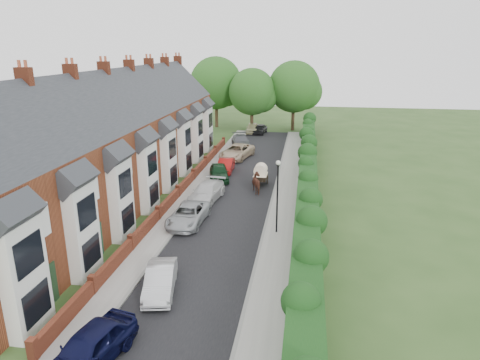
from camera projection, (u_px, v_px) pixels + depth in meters
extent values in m
plane|color=#2D4C1E|center=(215.00, 257.00, 25.96)|extent=(140.00, 140.00, 0.00)
cube|color=black|center=(237.00, 196.00, 36.40)|extent=(6.00, 58.00, 0.02)
cube|color=gray|center=(285.00, 198.00, 35.78)|extent=(2.20, 58.00, 0.12)
cube|color=gray|center=(193.00, 194.00, 36.96)|extent=(1.70, 58.00, 0.12)
cube|color=gray|center=(272.00, 198.00, 35.93)|extent=(0.18, 58.00, 0.13)
cube|color=gray|center=(202.00, 194.00, 36.84)|extent=(0.18, 58.00, 0.13)
cube|color=#123A13|center=(307.00, 186.00, 35.15)|extent=(1.50, 58.00, 2.50)
cube|color=brown|center=(112.00, 158.00, 36.05)|extent=(8.00, 40.00, 6.50)
cube|color=#27292E|center=(109.00, 119.00, 35.07)|extent=(8.00, 40.20, 8.00)
cube|color=white|center=(25.00, 279.00, 18.54)|extent=(0.70, 2.40, 5.20)
cube|color=black|center=(37.00, 303.00, 18.84)|extent=(0.06, 1.80, 1.60)
cube|color=black|center=(29.00, 254.00, 18.12)|extent=(0.06, 1.80, 1.60)
cube|color=#27292E|center=(11.00, 214.00, 17.66)|extent=(1.70, 2.60, 1.70)
cube|color=#3F2D2D|center=(51.00, 284.00, 21.02)|extent=(0.08, 0.90, 2.10)
cube|color=white|center=(41.00, 222.00, 19.93)|extent=(0.12, 1.20, 1.60)
cube|color=white|center=(83.00, 232.00, 23.25)|extent=(0.70, 2.40, 5.20)
cube|color=black|center=(92.00, 252.00, 23.55)|extent=(0.06, 1.80, 1.60)
cube|color=black|center=(87.00, 211.00, 22.83)|extent=(0.06, 1.80, 1.60)
cube|color=#27292E|center=(74.00, 179.00, 22.37)|extent=(1.70, 2.60, 1.70)
cube|color=#3F2D2D|center=(99.00, 241.00, 25.74)|extent=(0.08, 0.90, 2.10)
cube|color=white|center=(92.00, 188.00, 24.64)|extent=(0.12, 1.20, 1.60)
cube|color=white|center=(121.00, 200.00, 27.96)|extent=(0.70, 2.40, 5.20)
cube|color=black|center=(128.00, 218.00, 28.27)|extent=(0.06, 1.80, 1.60)
cube|color=black|center=(125.00, 183.00, 27.55)|extent=(0.06, 1.80, 1.60)
cube|color=#27292E|center=(115.00, 156.00, 27.09)|extent=(1.70, 2.60, 1.70)
cube|color=#3F2D2D|center=(131.00, 210.00, 30.45)|extent=(0.08, 0.90, 2.10)
cube|color=white|center=(127.00, 166.00, 29.35)|extent=(0.12, 1.20, 1.60)
cube|color=white|center=(149.00, 178.00, 32.67)|extent=(0.70, 2.40, 5.20)
cube|color=black|center=(154.00, 193.00, 32.98)|extent=(0.06, 1.80, 1.60)
cube|color=black|center=(152.00, 163.00, 32.26)|extent=(0.06, 1.80, 1.60)
cube|color=#27292E|center=(144.00, 140.00, 31.80)|extent=(1.70, 2.60, 1.70)
cube|color=#3F2D2D|center=(155.00, 188.00, 35.16)|extent=(0.08, 0.90, 2.10)
cube|color=white|center=(153.00, 149.00, 34.07)|extent=(0.12, 1.20, 1.60)
cube|color=white|center=(169.00, 161.00, 37.39)|extent=(0.70, 2.40, 5.20)
cube|color=black|center=(174.00, 175.00, 37.69)|extent=(0.06, 1.80, 1.60)
cube|color=black|center=(173.00, 148.00, 36.97)|extent=(0.06, 1.80, 1.60)
cube|color=#27292E|center=(166.00, 127.00, 36.51)|extent=(1.70, 2.60, 1.70)
cube|color=#3F2D2D|center=(174.00, 172.00, 39.88)|extent=(0.08, 0.90, 2.10)
cube|color=white|center=(172.00, 137.00, 38.78)|extent=(0.12, 1.20, 1.60)
cube|color=white|center=(185.00, 149.00, 42.10)|extent=(0.70, 2.40, 5.20)
cube|color=black|center=(189.00, 160.00, 42.40)|extent=(0.06, 1.80, 1.60)
cube|color=black|center=(188.00, 137.00, 41.69)|extent=(0.06, 1.80, 1.60)
cube|color=#27292E|center=(182.00, 118.00, 41.22)|extent=(1.70, 2.60, 1.70)
cube|color=#3F2D2D|center=(188.00, 158.00, 44.59)|extent=(0.08, 0.90, 2.10)
cube|color=white|center=(187.00, 127.00, 43.49)|extent=(0.12, 1.20, 1.60)
cube|color=white|center=(198.00, 138.00, 46.81)|extent=(0.70, 2.40, 5.20)
cube|color=black|center=(201.00, 149.00, 47.12)|extent=(0.06, 1.80, 1.60)
cube|color=black|center=(201.00, 127.00, 46.40)|extent=(0.06, 1.80, 1.60)
cube|color=#27292E|center=(195.00, 111.00, 45.94)|extent=(1.70, 2.60, 1.70)
cube|color=#3F2D2D|center=(200.00, 148.00, 49.30)|extent=(0.08, 0.90, 2.10)
cube|color=white|center=(199.00, 119.00, 48.20)|extent=(0.12, 1.20, 1.60)
cube|color=white|center=(208.00, 130.00, 51.53)|extent=(0.70, 2.40, 5.20)
cube|color=black|center=(211.00, 140.00, 51.83)|extent=(0.06, 1.80, 1.60)
cube|color=black|center=(211.00, 120.00, 51.11)|extent=(0.06, 1.80, 1.60)
cube|color=#27292E|center=(206.00, 105.00, 50.65)|extent=(1.70, 2.60, 1.70)
cube|color=#3F2D2D|center=(210.00, 139.00, 54.01)|extent=(0.08, 0.90, 2.10)
cube|color=white|center=(209.00, 112.00, 52.92)|extent=(0.12, 1.20, 1.60)
cube|color=brown|center=(25.00, 82.00, 24.51)|extent=(0.90, 0.50, 1.60)
cylinder|color=#9F4A2F|center=(19.00, 64.00, 24.26)|extent=(0.20, 0.20, 0.50)
cylinder|color=#9F4A2F|center=(26.00, 64.00, 24.20)|extent=(0.20, 0.20, 0.50)
cube|color=brown|center=(71.00, 76.00, 29.22)|extent=(0.90, 0.50, 1.60)
cylinder|color=#9F4A2F|center=(66.00, 61.00, 28.97)|extent=(0.20, 0.20, 0.50)
cylinder|color=#9F4A2F|center=(72.00, 61.00, 28.91)|extent=(0.20, 0.20, 0.50)
cube|color=brown|center=(104.00, 72.00, 33.94)|extent=(0.90, 0.50, 1.60)
cylinder|color=#9F4A2F|center=(101.00, 59.00, 33.68)|extent=(0.20, 0.20, 0.50)
cylinder|color=#9F4A2F|center=(105.00, 59.00, 33.62)|extent=(0.20, 0.20, 0.50)
cube|color=brown|center=(129.00, 69.00, 38.65)|extent=(0.90, 0.50, 1.60)
cylinder|color=#9F4A2F|center=(126.00, 58.00, 38.40)|extent=(0.20, 0.20, 0.50)
cylinder|color=#9F4A2F|center=(131.00, 58.00, 38.34)|extent=(0.20, 0.20, 0.50)
cube|color=brown|center=(149.00, 66.00, 43.36)|extent=(0.90, 0.50, 1.60)
cylinder|color=#9F4A2F|center=(146.00, 56.00, 43.11)|extent=(0.20, 0.20, 0.50)
cylinder|color=#9F4A2F|center=(150.00, 56.00, 43.05)|extent=(0.20, 0.20, 0.50)
cube|color=brown|center=(165.00, 64.00, 48.08)|extent=(0.90, 0.50, 1.60)
cylinder|color=#9F4A2F|center=(163.00, 55.00, 47.82)|extent=(0.20, 0.20, 0.50)
cylinder|color=#9F4A2F|center=(166.00, 55.00, 47.76)|extent=(0.20, 0.20, 0.50)
cube|color=brown|center=(178.00, 63.00, 52.79)|extent=(0.90, 0.50, 1.60)
cylinder|color=#9F4A2F|center=(176.00, 55.00, 52.53)|extent=(0.20, 0.20, 0.50)
cylinder|color=#9F4A2F|center=(179.00, 55.00, 52.47)|extent=(0.20, 0.20, 0.50)
cube|color=brown|center=(67.00, 316.00, 19.55)|extent=(0.30, 4.70, 0.90)
cube|color=brown|center=(114.00, 263.00, 24.26)|extent=(0.30, 4.70, 0.90)
cube|color=brown|center=(146.00, 228.00, 28.98)|extent=(0.30, 4.70, 0.90)
cube|color=brown|center=(169.00, 203.00, 33.69)|extent=(0.30, 4.70, 0.90)
cube|color=brown|center=(186.00, 183.00, 38.40)|extent=(0.30, 4.70, 0.90)
cube|color=brown|center=(200.00, 168.00, 43.12)|extent=(0.30, 4.70, 0.90)
cube|color=brown|center=(211.00, 156.00, 47.83)|extent=(0.30, 4.70, 0.90)
cube|color=brown|center=(220.00, 146.00, 52.54)|extent=(0.30, 4.70, 0.90)
cube|color=brown|center=(33.00, 351.00, 17.17)|extent=(0.35, 0.35, 1.10)
cube|color=brown|center=(93.00, 285.00, 21.88)|extent=(0.35, 0.35, 1.10)
cube|color=brown|center=(131.00, 243.00, 26.59)|extent=(0.35, 0.35, 1.10)
cube|color=brown|center=(158.00, 213.00, 31.30)|extent=(0.35, 0.35, 1.10)
cube|color=brown|center=(178.00, 191.00, 36.02)|extent=(0.35, 0.35, 1.10)
cube|color=brown|center=(193.00, 174.00, 40.73)|extent=(0.35, 0.35, 1.10)
cube|color=brown|center=(206.00, 161.00, 45.44)|extent=(0.35, 0.35, 1.10)
cube|color=brown|center=(215.00, 150.00, 50.16)|extent=(0.35, 0.35, 1.10)
cube|color=brown|center=(224.00, 141.00, 54.87)|extent=(0.35, 0.35, 1.10)
cylinder|color=black|center=(277.00, 200.00, 28.51)|extent=(0.12, 0.12, 4.80)
cylinder|color=black|center=(278.00, 165.00, 27.78)|extent=(0.20, 0.20, 0.10)
sphere|color=silver|center=(278.00, 163.00, 27.73)|extent=(0.32, 0.32, 0.32)
cylinder|color=#332316|center=(252.00, 116.00, 63.40)|extent=(0.50, 0.50, 4.75)
sphere|color=#27501A|center=(252.00, 92.00, 62.35)|extent=(6.80, 6.80, 6.80)
sphere|color=#27501A|center=(261.00, 96.00, 62.63)|extent=(4.76, 4.76, 4.76)
cylinder|color=#332316|center=(293.00, 113.00, 64.32)|extent=(0.50, 0.50, 5.25)
sphere|color=#27501A|center=(294.00, 87.00, 63.16)|extent=(7.60, 7.60, 7.60)
sphere|color=#27501A|center=(304.00, 92.00, 63.43)|extent=(5.32, 5.32, 5.32)
cylinder|color=#332316|center=(216.00, 109.00, 67.00)|extent=(0.50, 0.50, 5.50)
sphere|color=#27501A|center=(216.00, 83.00, 65.79)|extent=(8.00, 8.00, 8.00)
sphere|color=#27501A|center=(227.00, 88.00, 66.06)|extent=(5.60, 5.60, 5.60)
imported|color=black|center=(89.00, 349.00, 16.93)|extent=(2.85, 4.91, 1.57)
imported|color=silver|center=(160.00, 280.00, 22.10)|extent=(2.24, 4.29, 1.35)
imported|color=#ABAEB2|center=(188.00, 215.00, 30.65)|extent=(2.46, 5.00, 1.37)
imported|color=silver|center=(207.00, 192.00, 35.28)|extent=(2.66, 5.21, 1.45)
imported|color=black|center=(219.00, 172.00, 40.72)|extent=(2.80, 4.74, 1.51)
imported|color=maroon|center=(226.00, 166.00, 43.33)|extent=(1.59, 4.13, 1.34)
imported|color=#C7AD90|center=(237.00, 152.00, 48.54)|extent=(3.84, 6.14, 1.58)
imported|color=#57585E|center=(241.00, 141.00, 53.89)|extent=(3.40, 5.59, 1.51)
imported|color=black|center=(260.00, 129.00, 62.38)|extent=(2.07, 4.15, 1.36)
imported|color=#562D1F|center=(258.00, 183.00, 37.19)|extent=(1.63, 2.19, 1.68)
cube|color=black|center=(261.00, 177.00, 39.22)|extent=(1.10, 1.83, 0.46)
cylinder|color=beige|center=(261.00, 170.00, 39.03)|extent=(1.19, 1.15, 1.19)
cube|color=beige|center=(261.00, 174.00, 39.15)|extent=(1.21, 1.88, 0.04)
cylinder|color=black|center=(255.00, 179.00, 39.94)|extent=(0.07, 0.83, 0.83)
cylinder|color=black|center=(267.00, 179.00, 39.76)|extent=(0.07, 0.83, 0.83)
cylinder|color=black|center=(256.00, 179.00, 38.30)|extent=(0.06, 1.65, 0.06)
cylinder|color=black|center=(263.00, 180.00, 38.21)|extent=(0.06, 1.65, 0.06)
imported|color=#C1BD8B|center=(252.00, 128.00, 62.87)|extent=(2.03, 4.47, 1.49)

